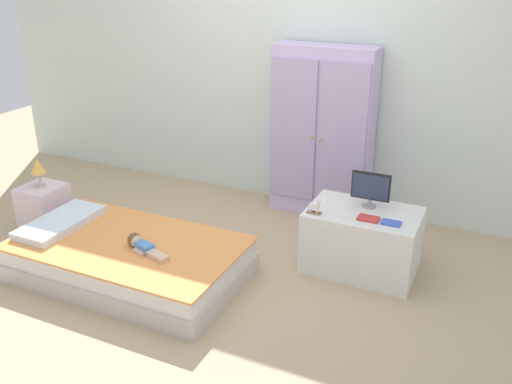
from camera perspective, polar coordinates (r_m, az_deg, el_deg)
The scene contains 13 objects.
ground_plane at distance 4.07m, azimuth -4.67°, elevation -8.70°, with size 10.00×10.00×0.02m, color tan.
back_wall at distance 4.95m, azimuth 4.05°, elevation 13.93°, with size 6.40×0.05×2.70m, color silver.
bed at distance 4.10m, azimuth -12.87°, elevation -6.70°, with size 1.62×0.94×0.27m.
pillow at distance 4.40m, azimuth -19.41°, elevation -2.93°, with size 0.32×0.68×0.06m, color silver.
doll at distance 3.90m, azimuth -11.74°, elevation -5.28°, with size 0.38×0.19×0.10m.
nightstand at distance 4.93m, azimuth -20.88°, elevation -1.60°, with size 0.33×0.33×0.40m, color silver.
table_lamp at distance 4.80m, azimuth -21.49°, elevation 2.41°, with size 0.12×0.12×0.25m.
wardrobe at distance 4.80m, azimuth 6.81°, elevation 6.03°, with size 0.86×0.32×1.47m.
tv_stand at distance 4.10m, azimuth 10.82°, elevation -4.91°, with size 0.79×0.53×0.46m, color silver.
tv_monitor at distance 4.02m, azimuth 11.69°, elevation 0.44°, with size 0.28×0.10×0.26m.
rocking_horse_toy at distance 3.89m, azimuth 6.12°, elevation -1.45°, with size 0.10×0.04×0.12m.
book_red at distance 3.88m, azimuth 11.46°, elevation -2.68°, with size 0.14×0.10×0.02m, color #CC3838.
book_blue at distance 3.86m, azimuth 13.70°, elevation -3.10°, with size 0.13×0.09×0.01m, color blue.
Camera 1 is at (1.76, -2.99, 2.12)m, focal length 38.98 mm.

